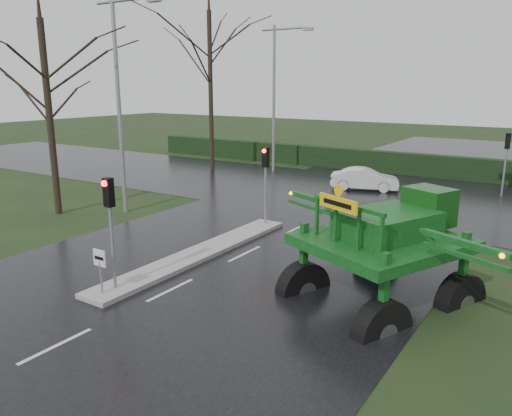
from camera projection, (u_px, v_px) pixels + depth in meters
The scene contains 15 objects.
ground at pixel (171, 291), 15.22m from camera, with size 140.00×140.00×0.00m, color black.
road_main at pixel (317, 219), 23.33m from camera, with size 14.00×80.00×0.02m, color black.
road_cross at pixel (365, 195), 28.20m from camera, with size 80.00×12.00×0.02m, color black.
median_island at pixel (200, 253), 18.32m from camera, with size 1.20×10.00×0.16m, color gray.
hedge_row at pixel (408, 164), 34.51m from camera, with size 44.00×0.90×1.50m, color black.
keep_left_sign at pixel (100, 264), 14.43m from camera, with size 0.50×0.07×1.35m.
traffic_signal_near at pixel (110, 210), 14.46m from camera, with size 0.26×0.33×3.52m.
traffic_signal_mid at pixel (265, 169), 21.36m from camera, with size 0.26×0.33×3.52m.
traffic_signal_far at pixel (507, 150), 27.37m from camera, with size 0.26×0.33×3.52m.
street_light_left_near at pixel (122, 87), 22.99m from camera, with size 3.85×0.30×10.00m.
street_light_left_far at pixel (278, 86), 34.36m from camera, with size 3.85×0.30×10.00m.
tree_left_near at pixel (47, 90), 22.90m from camera, with size 6.30×6.30×10.85m.
tree_left_far at pixel (210, 69), 34.74m from camera, with size 7.70×7.70×13.26m.
crop_sprayer at pixel (310, 222), 14.87m from camera, with size 7.40×6.05×4.48m.
white_sedan at pixel (364, 190), 29.63m from camera, with size 1.37×3.93×1.30m, color silver.
Camera 1 is at (9.94, -10.40, 6.13)m, focal length 35.00 mm.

